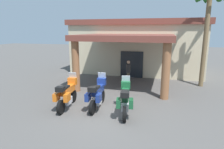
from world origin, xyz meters
name	(u,v)px	position (x,y,z in m)	size (l,w,h in m)	color
ground_plane	(107,111)	(0.00, 0.00, 0.00)	(80.00, 80.00, 0.00)	#514F4C
motel_building	(137,46)	(0.05, 9.69, 2.35)	(11.56, 10.95, 4.59)	beige
motorcycle_orange	(67,94)	(-2.02, -0.08, 0.70)	(0.74, 2.21, 1.61)	black
motorcycle_blue	(97,94)	(-0.58, 0.25, 0.70)	(0.71, 2.21, 1.61)	black
motorcycle_green	(125,100)	(0.86, -0.10, 0.70)	(0.84, 2.20, 1.61)	black
pedestrian	(128,71)	(0.11, 4.92, 0.98)	(0.32, 0.52, 1.69)	brown
palm_tree_near_portico	(208,11)	(4.97, 5.71, 4.93)	(1.86, 1.96, 6.43)	brown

